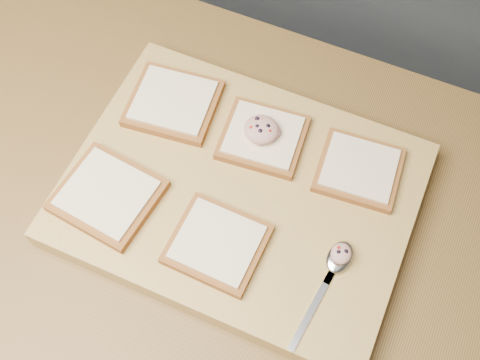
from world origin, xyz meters
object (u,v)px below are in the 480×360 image
object	(u,v)px
spoon	(336,265)
bread_far_center	(263,137)
cutting_board	(240,194)
tuna_salad_dollop	(261,129)

from	to	relation	value
spoon	bread_far_center	bearing A→B (deg)	139.08
cutting_board	tuna_salad_dollop	world-z (taller)	tuna_salad_dollop
bread_far_center	tuna_salad_dollop	xyz separation A→B (m)	(-0.00, -0.00, 0.02)
cutting_board	tuna_salad_dollop	bearing A→B (deg)	92.81
bread_far_center	spoon	distance (m)	0.22
tuna_salad_dollop	spoon	distance (m)	0.22
bread_far_center	spoon	bearing A→B (deg)	-40.92
tuna_salad_dollop	cutting_board	bearing A→B (deg)	-87.19
cutting_board	spoon	xyz separation A→B (m)	(0.16, -0.06, 0.02)
bread_far_center	tuna_salad_dollop	size ratio (longest dim) A/B	2.51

